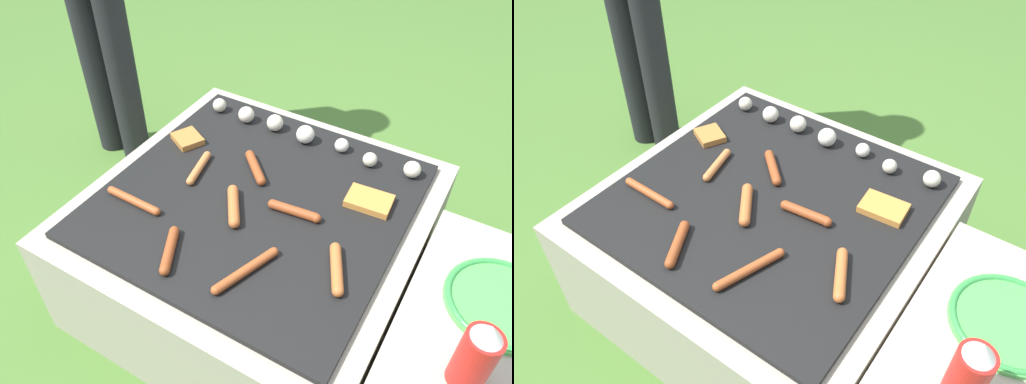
{
  "view_description": "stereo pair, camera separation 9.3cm",
  "coord_description": "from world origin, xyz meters",
  "views": [
    {
      "loc": [
        0.53,
        -0.88,
        1.35
      ],
      "look_at": [
        0.0,
        0.0,
        0.42
      ],
      "focal_mm": 35.0,
      "sensor_mm": 36.0,
      "label": 1
    },
    {
      "loc": [
        0.6,
        -0.83,
        1.35
      ],
      "look_at": [
        0.0,
        0.0,
        0.42
      ],
      "focal_mm": 35.0,
      "sensor_mm": 36.0,
      "label": 2
    }
  ],
  "objects": [
    {
      "name": "sausage_mid_left",
      "position": [
        -0.03,
        -0.07,
        0.42
      ],
      "size": [
        0.1,
        0.14,
        0.03
      ],
      "color": "#B7602D",
      "rests_on": "grill"
    },
    {
      "name": "sausage_back_center",
      "position": [
        -0.08,
        -0.29,
        0.41
      ],
      "size": [
        0.09,
        0.14,
        0.03
      ],
      "color": "#93421E",
      "rests_on": "grill"
    },
    {
      "name": "ground_plane",
      "position": [
        0.0,
        0.0,
        0.0
      ],
      "size": [
        14.0,
        14.0,
        0.0
      ],
      "primitive_type": "plane",
      "color": "#47702D"
    },
    {
      "name": "sausage_mid_right",
      "position": [
        0.12,
        -0.24,
        0.41
      ],
      "size": [
        0.08,
        0.19,
        0.02
      ],
      "color": "#A34C23",
      "rests_on": "grill"
    },
    {
      "name": "sausage_front_left",
      "position": [
        0.3,
        -0.13,
        0.41
      ],
      "size": [
        0.09,
        0.15,
        0.03
      ],
      "color": "#B7602D",
      "rests_on": "grill"
    },
    {
      "name": "sausage_front_center",
      "position": [
        -0.06,
        0.1,
        0.41
      ],
      "size": [
        0.12,
        0.12,
        0.03
      ],
      "color": "#93421E",
      "rests_on": "grill"
    },
    {
      "name": "condiment_bottle",
      "position": [
        0.63,
        -0.25,
        0.49
      ],
      "size": [
        0.07,
        0.07,
        0.19
      ],
      "color": "red",
      "rests_on": "side_ledge"
    },
    {
      "name": "sausage_back_left",
      "position": [
        -0.2,
        0.01,
        0.41
      ],
      "size": [
        0.05,
        0.15,
        0.02
      ],
      "color": "#C6753D",
      "rests_on": "grill"
    },
    {
      "name": "side_ledge",
      "position": [
        0.67,
        -0.07,
        0.2
      ],
      "size": [
        0.4,
        0.58,
        0.4
      ],
      "color": "#A89E8C",
      "rests_on": "ground_plane"
    },
    {
      "name": "bread_slice_center",
      "position": [
        0.28,
        0.14,
        0.41
      ],
      "size": [
        0.13,
        0.1,
        0.02
      ],
      "color": "#D18438",
      "rests_on": "grill"
    },
    {
      "name": "bread_slice_right",
      "position": [
        -0.32,
        0.11,
        0.41
      ],
      "size": [
        0.12,
        0.11,
        0.02
      ],
      "color": "#B27033",
      "rests_on": "grill"
    },
    {
      "name": "sausage_back_right",
      "position": [
        -0.28,
        -0.2,
        0.41
      ],
      "size": [
        0.19,
        0.03,
        0.02
      ],
      "color": "#A34C23",
      "rests_on": "grill"
    },
    {
      "name": "mushroom_row",
      "position": [
        -0.02,
        0.31,
        0.43
      ],
      "size": [
        0.72,
        0.07,
        0.06
      ],
      "color": "beige",
      "rests_on": "grill"
    },
    {
      "name": "sausage_front_right",
      "position": [
        0.12,
        -0.01,
        0.41
      ],
      "size": [
        0.15,
        0.04,
        0.03
      ],
      "color": "#93421E",
      "rests_on": "grill"
    },
    {
      "name": "plate_colorful",
      "position": [
        0.67,
        -0.02,
        0.41
      ],
      "size": [
        0.26,
        0.26,
        0.02
      ],
      "color": "#4CB24C",
      "rests_on": "side_ledge"
    },
    {
      "name": "grill",
      "position": [
        0.0,
        0.0,
        0.2
      ],
      "size": [
        0.91,
        0.91,
        0.4
      ],
      "color": "#A89E8C",
      "rests_on": "ground_plane"
    }
  ]
}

